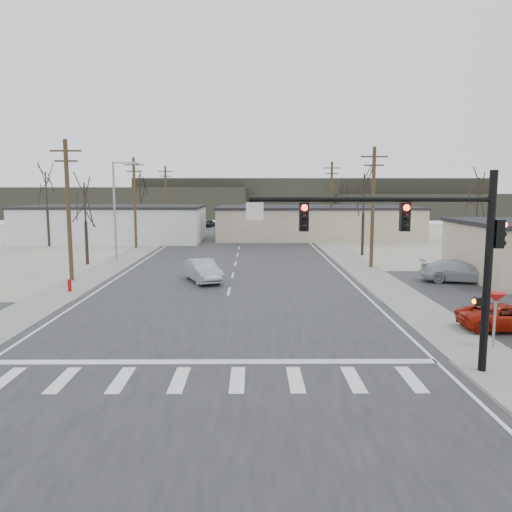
{
  "coord_description": "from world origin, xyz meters",
  "views": [
    {
      "loc": [
        1.53,
        -23.43,
        6.54
      ],
      "look_at": [
        1.73,
        5.99,
        2.6
      ],
      "focal_mm": 35.0,
      "sensor_mm": 36.0,
      "label": 1
    }
  ],
  "objects": [
    {
      "name": "fire_hydrant",
      "position": [
        -10.2,
        8.0,
        0.45
      ],
      "size": [
        0.24,
        0.24,
        0.87
      ],
      "color": "#A50C0C",
      "rests_on": "ground"
    },
    {
      "name": "upole_left_c",
      "position": [
        -11.5,
        32.0,
        5.22
      ],
      "size": [
        2.2,
        0.3,
        10.0
      ],
      "color": "#4A3922",
      "rests_on": "ground"
    },
    {
      "name": "sidewalk_right",
      "position": [
        10.6,
        20.0,
        0.03
      ],
      "size": [
        3.0,
        90.0,
        0.06
      ],
      "primitive_type": "cube",
      "color": "gray",
      "rests_on": "ground"
    },
    {
      "name": "upole_left_d",
      "position": [
        -11.5,
        52.0,
        5.22
      ],
      "size": [
        2.2,
        0.3,
        10.0
      ],
      "color": "#4A3922",
      "rests_on": "ground"
    },
    {
      "name": "car_far_b",
      "position": [
        -6.21,
        63.23,
        0.67
      ],
      "size": [
        2.49,
        3.95,
        1.25
      ],
      "primitive_type": "imported",
      "rotation": [
        0.0,
        0.0,
        -0.3
      ],
      "color": "black",
      "rests_on": "main_road"
    },
    {
      "name": "hill_left",
      "position": [
        -35.0,
        92.0,
        3.5
      ],
      "size": [
        70.0,
        18.0,
        7.0
      ],
      "primitive_type": "cube",
      "color": "#333026",
      "rests_on": "ground"
    },
    {
      "name": "hill_center",
      "position": [
        15.0,
        96.0,
        4.5
      ],
      "size": [
        80.0,
        18.0,
        9.0
      ],
      "primitive_type": "cube",
      "color": "#333026",
      "rests_on": "ground"
    },
    {
      "name": "sidewalk_left",
      "position": [
        -10.6,
        20.0,
        0.03
      ],
      "size": [
        3.0,
        90.0,
        0.06
      ],
      "primitive_type": "cube",
      "color": "gray",
      "rests_on": "ground"
    },
    {
      "name": "tree_right_mid",
      "position": [
        12.5,
        26.0,
        5.93
      ],
      "size": [
        3.74,
        3.74,
        8.33
      ],
      "color": "#33251F",
      "rests_on": "ground"
    },
    {
      "name": "car_far_a",
      "position": [
        -0.08,
        44.08,
        0.79
      ],
      "size": [
        3.54,
        5.49,
        1.48
      ],
      "primitive_type": "imported",
      "rotation": [
        0.0,
        0.0,
        2.83
      ],
      "color": "black",
      "rests_on": "main_road"
    },
    {
      "name": "car_parked_dark_a",
      "position": [
        18.94,
        12.53,
        0.7
      ],
      "size": [
        4.18,
        2.77,
        1.32
      ],
      "primitive_type": "imported",
      "rotation": [
        0.0,
        0.0,
        1.23
      ],
      "color": "black",
      "rests_on": "parking_lot"
    },
    {
      "name": "ground",
      "position": [
        0.0,
        0.0,
        0.0
      ],
      "size": [
        140.0,
        140.0,
        0.0
      ],
      "primitive_type": "plane",
      "color": "silver",
      "rests_on": "ground"
    },
    {
      "name": "upole_right_a",
      "position": [
        11.5,
        18.0,
        5.22
      ],
      "size": [
        2.2,
        0.3,
        10.0
      ],
      "color": "#4A3922",
      "rests_on": "ground"
    },
    {
      "name": "tree_lot",
      "position": [
        22.0,
        22.0,
        5.58
      ],
      "size": [
        3.52,
        3.52,
        7.84
      ],
      "color": "#33251F",
      "rests_on": "ground"
    },
    {
      "name": "car_parked_silver",
      "position": [
        16.14,
        11.22,
        0.81
      ],
      "size": [
        5.64,
        3.14,
        1.55
      ],
      "primitive_type": "imported",
      "rotation": [
        0.0,
        0.0,
        1.38
      ],
      "color": "#A3A9AD",
      "rests_on": "parking_lot"
    },
    {
      "name": "upole_right_b",
      "position": [
        11.5,
        40.0,
        5.22
      ],
      "size": [
        2.2,
        0.3,
        10.0
      ],
      "color": "#4A3922",
      "rests_on": "ground"
    },
    {
      "name": "hill_right",
      "position": [
        50.0,
        90.0,
        2.75
      ],
      "size": [
        60.0,
        18.0,
        5.5
      ],
      "primitive_type": "cube",
      "color": "#333026",
      "rests_on": "ground"
    },
    {
      "name": "main_road",
      "position": [
        0.0,
        15.0,
        0.02
      ],
      "size": [
        18.0,
        110.0,
        0.05
      ],
      "primitive_type": "cube",
      "color": "black",
      "rests_on": "ground"
    },
    {
      "name": "streetlight_main",
      "position": [
        -10.8,
        22.0,
        5.09
      ],
      "size": [
        2.4,
        0.25,
        9.0
      ],
      "color": "gray",
      "rests_on": "ground"
    },
    {
      "name": "tree_left_mid",
      "position": [
        -22.0,
        34.0,
        6.28
      ],
      "size": [
        3.96,
        3.96,
        8.82
      ],
      "color": "#33251F",
      "rests_on": "ground"
    },
    {
      "name": "tree_right_far",
      "position": [
        15.0,
        52.0,
        5.58
      ],
      "size": [
        3.52,
        3.52,
        7.84
      ],
      "color": "#33251F",
      "rests_on": "ground"
    },
    {
      "name": "yield_sign",
      "position": [
        11.5,
        -3.5,
        2.07
      ],
      "size": [
        0.8,
        0.8,
        2.35
      ],
      "color": "gray",
      "rests_on": "ground"
    },
    {
      "name": "car_parked_red",
      "position": [
        13.34,
        -0.92,
        0.64
      ],
      "size": [
        4.35,
        2.02,
        1.21
      ],
      "primitive_type": "imported",
      "rotation": [
        0.0,
        0.0,
        1.57
      ],
      "color": "#9B1608",
      "rests_on": "parking_lot"
    },
    {
      "name": "sedan_crossing",
      "position": [
        -2.03,
        11.51,
        0.83
      ],
      "size": [
        3.38,
        5.0,
        1.56
      ],
      "primitive_type": "imported",
      "rotation": [
        0.0,
        0.0,
        0.4
      ],
      "color": "gray",
      "rests_on": "main_road"
    },
    {
      "name": "cross_road",
      "position": [
        0.0,
        0.0,
        0.02
      ],
      "size": [
        90.0,
        10.0,
        0.04
      ],
      "primitive_type": "cube",
      "color": "black",
      "rests_on": "ground"
    },
    {
      "name": "building_right_far",
      "position": [
        10.0,
        44.0,
        2.15
      ],
      "size": [
        26.3,
        14.3,
        4.3
      ],
      "color": "#C9B399",
      "rests_on": "ground"
    },
    {
      "name": "tree_left_near",
      "position": [
        -13.0,
        20.0,
        5.23
      ],
      "size": [
        3.3,
        3.3,
        7.35
      ],
      "color": "#33251F",
      "rests_on": "ground"
    },
    {
      "name": "building_left_far",
      "position": [
        -16.0,
        40.0,
        2.26
      ],
      "size": [
        22.3,
        12.3,
        4.5
      ],
      "color": "silver",
      "rests_on": "ground"
    },
    {
      "name": "upole_left_b",
      "position": [
        -11.5,
        12.0,
        5.22
      ],
      "size": [
        2.2,
        0.3,
        10.0
      ],
      "color": "#4A3922",
      "rests_on": "ground"
    },
    {
      "name": "tree_left_far",
      "position": [
        -14.0,
        46.0,
        6.28
      ],
      "size": [
        3.96,
        3.96,
        8.82
      ],
      "color": "#33251F",
      "rests_on": "ground"
    },
    {
      "name": "traffic_signal_mast",
      "position": [
        7.89,
        -6.2,
        4.67
      ],
      "size": [
        8.95,
        0.43,
        7.2
      ],
      "color": "black",
      "rests_on": "ground"
    }
  ]
}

